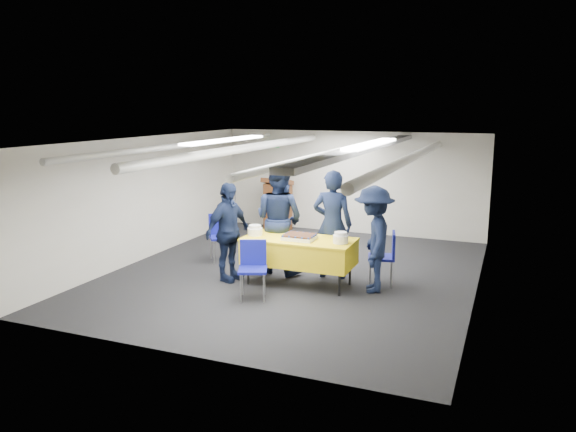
# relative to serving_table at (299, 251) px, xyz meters

# --- Properties ---
(ground) EXTENTS (7.00, 7.00, 0.00)m
(ground) POSITION_rel_serving_table_xyz_m (-0.29, 0.54, -0.56)
(ground) COLOR black
(ground) RESTS_ON ground
(room_shell) EXTENTS (6.00, 7.00, 2.30)m
(room_shell) POSITION_rel_serving_table_xyz_m (-0.20, 0.95, 1.25)
(room_shell) COLOR beige
(room_shell) RESTS_ON ground
(serving_table) EXTENTS (1.79, 0.83, 0.77)m
(serving_table) POSITION_rel_serving_table_xyz_m (0.00, 0.00, 0.00)
(serving_table) COLOR black
(serving_table) RESTS_ON ground
(sheet_cake) EXTENTS (0.51, 0.39, 0.09)m
(sheet_cake) POSITION_rel_serving_table_xyz_m (0.03, -0.07, 0.25)
(sheet_cake) COLOR white
(sheet_cake) RESTS_ON serving_table
(plate_stack_left) EXTENTS (0.24, 0.24, 0.17)m
(plate_stack_left) POSITION_rel_serving_table_xyz_m (-0.76, -0.05, 0.29)
(plate_stack_left) COLOR white
(plate_stack_left) RESTS_ON serving_table
(plate_stack_right) EXTENTS (0.24, 0.24, 0.18)m
(plate_stack_right) POSITION_rel_serving_table_xyz_m (0.71, -0.05, 0.29)
(plate_stack_right) COLOR white
(plate_stack_right) RESTS_ON serving_table
(podium) EXTENTS (0.62, 0.53, 1.25)m
(podium) POSITION_rel_serving_table_xyz_m (-1.89, 3.59, 0.05)
(podium) COLOR brown
(podium) RESTS_ON ground
(chair_near) EXTENTS (0.55, 0.55, 0.87)m
(chair_near) POSITION_rel_serving_table_xyz_m (-0.43, -0.81, -0.03)
(chair_near) COLOR gray
(chair_near) RESTS_ON ground
(chair_right) EXTENTS (0.51, 0.51, 0.87)m
(chair_right) POSITION_rel_serving_table_xyz_m (1.31, 0.54, -0.03)
(chair_right) COLOR gray
(chair_right) RESTS_ON ground
(chair_left) EXTENTS (0.59, 0.59, 0.87)m
(chair_left) POSITION_rel_serving_table_xyz_m (-1.91, 0.86, -0.03)
(chair_left) COLOR gray
(chair_left) RESTS_ON ground
(sailor_a) EXTENTS (0.71, 0.51, 1.83)m
(sailor_a) POSITION_rel_serving_table_xyz_m (0.37, 0.59, 0.36)
(sailor_a) COLOR black
(sailor_a) RESTS_ON ground
(sailor_b) EXTENTS (1.05, 0.90, 1.88)m
(sailor_b) POSITION_rel_serving_table_xyz_m (-0.57, 0.53, 0.38)
(sailor_b) COLOR black
(sailor_b) RESTS_ON ground
(sailor_c) EXTENTS (0.64, 1.04, 1.65)m
(sailor_c) POSITION_rel_serving_table_xyz_m (-1.17, -0.21, 0.26)
(sailor_c) COLOR black
(sailor_c) RESTS_ON ground
(sailor_d) EXTENTS (0.88, 1.20, 1.66)m
(sailor_d) POSITION_rel_serving_table_xyz_m (1.18, 0.15, 0.27)
(sailor_d) COLOR black
(sailor_d) RESTS_ON ground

